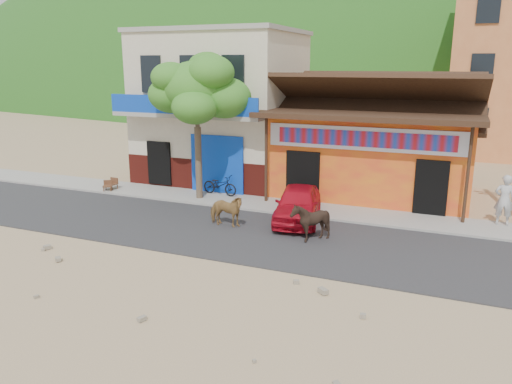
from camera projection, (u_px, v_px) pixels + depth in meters
ground at (243, 266)px, 14.37m from camera, size 120.00×120.00×0.00m
road at (274, 238)px, 16.60m from camera, size 60.00×5.00×0.04m
sidewalk at (305, 209)px, 19.72m from camera, size 60.00×2.00×0.12m
dance_club at (375, 153)px, 22.13m from camera, size 8.00×6.00×3.60m
cafe_building at (223, 109)px, 24.47m from camera, size 7.00×6.00×7.00m
hillside at (433, 19)px, 74.02m from camera, size 100.00×40.00×24.00m
tree at (198, 127)px, 20.48m from camera, size 3.00×3.00×6.00m
cow_tan at (226, 211)px, 17.59m from camera, size 1.38×0.65×1.16m
cow_dark at (310, 222)px, 16.11m from camera, size 1.30×1.19×1.31m
red_car at (298, 204)px, 18.21m from camera, size 2.26×4.05×1.30m
scooter at (220, 185)px, 21.56m from camera, size 1.72×0.78×0.87m
pedestrian at (504, 200)px, 17.45m from camera, size 0.67×0.46×1.81m
cafe_chair_left at (111, 179)px, 22.53m from camera, size 0.49×0.49×0.94m
cafe_chair_right at (107, 181)px, 22.30m from camera, size 0.53×0.53×0.83m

